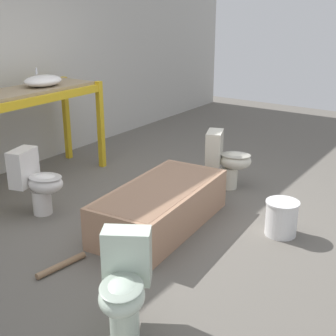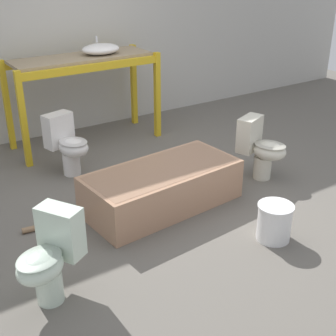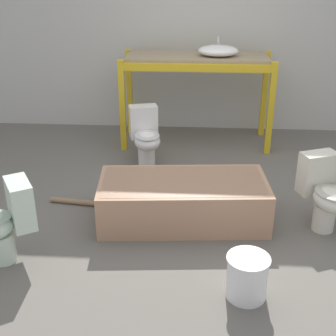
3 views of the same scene
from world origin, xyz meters
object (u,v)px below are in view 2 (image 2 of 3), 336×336
object	(u,v)px
bucket_white	(274,221)
bathtub_main	(162,185)
toilet_near	(261,147)
sink_basin	(101,49)
toilet_far	(50,256)
toilet_extra	(67,144)

from	to	relation	value
bucket_white	bathtub_main	bearing A→B (deg)	115.77
toilet_near	bucket_white	world-z (taller)	toilet_near
sink_basin	bucket_white	bearing A→B (deg)	-87.01
toilet_far	toilet_extra	xyz separation A→B (m)	(0.93, 1.94, 0.00)
bathtub_main	toilet_near	bearing A→B (deg)	-6.61
bathtub_main	toilet_far	world-z (taller)	toilet_far
sink_basin	toilet_far	size ratio (longest dim) A/B	0.72
sink_basin	toilet_extra	xyz separation A→B (m)	(-0.83, -0.74, -0.85)
toilet_far	toilet_extra	distance (m)	2.15
bathtub_main	toilet_near	size ratio (longest dim) A/B	2.34
toilet_near	toilet_far	size ratio (longest dim) A/B	1.00
sink_basin	bathtub_main	xyz separation A→B (m)	(-0.35, -1.97, -0.97)
sink_basin	toilet_far	distance (m)	3.31
toilet_extra	bucket_white	distance (m)	2.48
toilet_near	toilet_extra	bearing A→B (deg)	122.38
bathtub_main	sink_basin	bearing A→B (deg)	75.31
bathtub_main	toilet_extra	bearing A→B (deg)	106.62
toilet_near	toilet_far	distance (m)	2.76
toilet_far	bathtub_main	bearing A→B (deg)	85.69
toilet_near	bucket_white	xyz separation A→B (m)	(-0.76, -1.00, -0.19)
toilet_near	bathtub_main	bearing A→B (deg)	156.52
bathtub_main	toilet_extra	distance (m)	1.33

